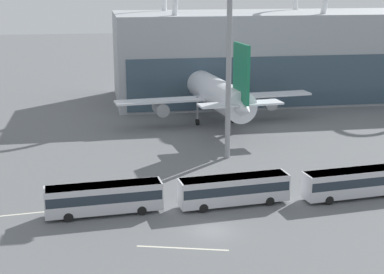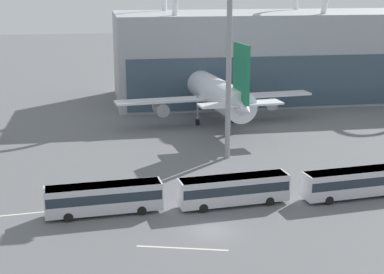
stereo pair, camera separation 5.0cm
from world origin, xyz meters
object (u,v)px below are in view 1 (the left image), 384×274
shuttle_bus_2 (355,181)px  floodlight_mast (229,54)px  shuttle_bus_0 (104,197)px  shuttle_bus_1 (234,189)px  airliner_at_gate_far (214,92)px

shuttle_bus_2 → floodlight_mast: 24.17m
shuttle_bus_0 → shuttle_bus_2: size_ratio=1.00×
shuttle_bus_0 → shuttle_bus_2: bearing=-3.9°
floodlight_mast → shuttle_bus_1: bearing=-100.5°
shuttle_bus_1 → floodlight_mast: bearing=73.6°
shuttle_bus_0 → floodlight_mast: floodlight_mast is taller
airliner_at_gate_far → floodlight_mast: floodlight_mast is taller
shuttle_bus_2 → shuttle_bus_0: bearing=174.0°
shuttle_bus_1 → shuttle_bus_2: (14.16, 0.04, 0.00)m
shuttle_bus_2 → airliner_at_gate_far: bearing=96.2°
airliner_at_gate_far → floodlight_mast: 22.45m
shuttle_bus_0 → shuttle_bus_2: same height
airliner_at_gate_far → shuttle_bus_0: airliner_at_gate_far is taller
floodlight_mast → airliner_at_gate_far: bearing=83.8°
shuttle_bus_0 → floodlight_mast: bearing=41.2°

